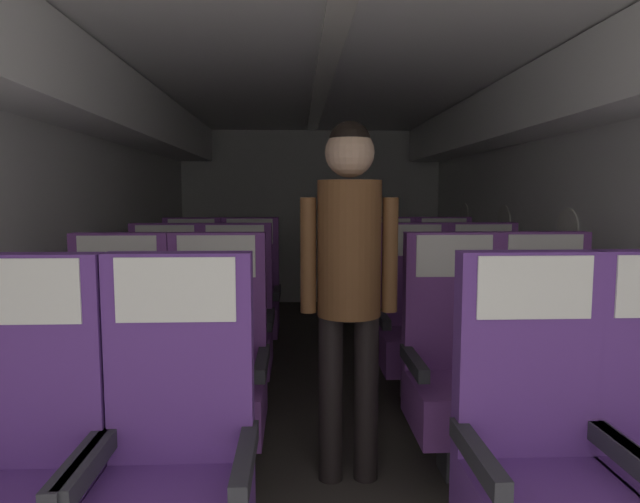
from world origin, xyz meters
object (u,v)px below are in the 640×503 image
Objects in this scene: seat_a_left_aisle at (174,473)px; flight_attendant at (349,263)px; seat_c_left_window at (164,328)px; seat_d_left_window at (191,301)px; seat_b_left_window at (115,375)px; seat_d_right_aisle at (445,298)px; seat_b_right_aisle at (549,370)px; seat_c_right_window at (414,326)px; seat_b_left_aisle at (216,373)px; seat_b_right_window at (457,372)px; seat_d_left_aisle at (250,300)px; seat_a_right_window at (541,466)px; seat_d_right_window at (389,299)px; seat_c_left_aisle at (235,328)px; seat_a_left_window at (13,478)px; seat_c_right_aisle at (485,325)px.

flight_attendant is at bearing 53.40° from seat_a_left_aisle.
seat_c_left_window and seat_d_left_window have the same top height.
seat_d_right_aisle is at bearing 41.68° from seat_b_left_window.
seat_c_right_window is at bearing 116.57° from seat_b_right_aisle.
seat_a_left_aisle is 1.00× the size of seat_d_right_aisle.
seat_b_left_aisle and seat_b_right_aisle have the same top height.
flight_attendant reaches higher than seat_d_right_aisle.
seat_b_right_window is 2.14m from seat_d_left_aisle.
seat_a_right_window is (1.11, -0.01, 0.00)m from seat_a_left_aisle.
seat_a_left_aisle and seat_a_right_window have the same top height.
seat_d_right_aisle is at bearing 1.46° from seat_d_right_window.
seat_b_right_window and seat_d_left_window have the same top height.
seat_b_left_aisle and seat_c_left_aisle have the same top height.
seat_a_left_aisle is 1.14m from flight_attendant.
seat_a_left_window is at bearing 58.36° from flight_attendant.
seat_d_left_window is 0.69× the size of flight_attendant.
seat_c_left_aisle is (0.45, 1.81, 0.00)m from seat_a_left_window.
seat_d_right_aisle is at bearing 90.45° from seat_c_right_aisle.
seat_d_left_window is (0.01, 1.79, 0.00)m from seat_b_left_window.
seat_d_left_aisle and seat_d_right_window have the same top height.
seat_b_left_aisle is at bearing -141.71° from seat_c_right_window.
seat_b_right_aisle is 1.00× the size of seat_d_right_window.
seat_b_right_aisle is at bearing -0.34° from seat_b_left_window.
seat_c_right_window and seat_d_right_window have the same top height.
seat_b_right_aisle is 1.00× the size of seat_d_left_window.
seat_c_right_window is (-0.46, -0.00, 0.00)m from seat_c_right_aisle.
seat_b_left_window is 1.00× the size of seat_d_left_window.
seat_c_right_aisle is at bearing 41.75° from seat_a_left_window.
seat_d_right_aisle is (2.02, 0.02, 0.00)m from seat_d_left_window.
seat_c_left_window is at bearing 179.96° from seat_c_right_aisle.
seat_d_left_aisle is (-1.57, 1.82, 0.00)m from seat_b_right_aisle.
seat_c_right_window is at bearing 58.29° from seat_a_left_aisle.
seat_c_left_window is 2.03m from seat_c_right_aisle.
seat_b_right_aisle is at bearing -41.69° from seat_d_left_window.
seat_b_right_aisle is 1.87m from seat_d_right_window.
seat_a_right_window is at bearing -59.89° from seat_d_left_window.
seat_b_right_aisle and seat_c_right_window have the same top height.
seat_c_left_aisle is (-0.02, 1.80, 0.00)m from seat_a_left_aisle.
seat_b_left_window is 1.00× the size of seat_c_right_window.
seat_b_left_aisle is 1.81m from seat_c_right_aisle.
seat_a_left_aisle is 1.81m from seat_b_right_aisle.
flight_attendant reaches higher than seat_b_right_window.
seat_b_left_window is 2.22m from seat_c_right_aisle.
seat_c_right_aisle is 2.22m from seat_d_left_window.
seat_d_right_aisle is (-0.01, 0.92, 0.00)m from seat_c_right_aisle.
seat_d_right_window is at bearing 39.31° from seat_c_left_aisle.
seat_b_right_aisle is 1.00× the size of seat_c_left_aisle.
seat_a_right_window and seat_b_left_window have the same top height.
seat_a_right_window is 1.00× the size of seat_d_left_aisle.
seat_b_right_aisle is 1.01m from seat_c_right_window.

